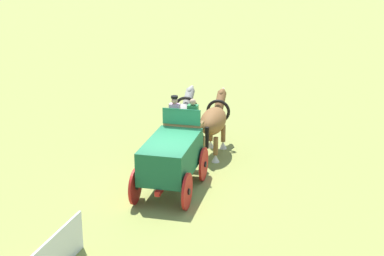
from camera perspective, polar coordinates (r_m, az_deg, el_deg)
name	(u,v)px	position (r m, az deg, el deg)	size (l,w,h in m)	color
ground_plane	(171,191)	(20.27, -1.97, -5.91)	(220.00, 220.00, 0.00)	olive
show_wagon	(172,155)	(19.95, -1.88, -2.57)	(5.85, 2.01, 2.79)	#195B38
draft_horse_near	(181,118)	(23.38, -1.05, 0.93)	(3.19, 1.12, 2.19)	#9E998E
draft_horse_off	(214,121)	(23.12, 2.08, 0.67)	(3.17, 1.06, 2.17)	brown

